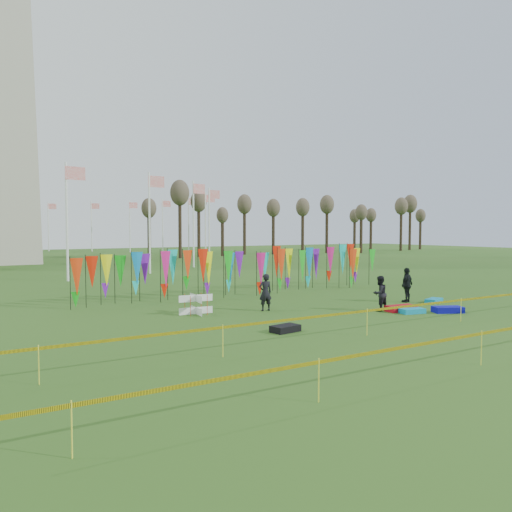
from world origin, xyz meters
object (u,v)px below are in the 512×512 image
kite_bag_turquoise (412,311)px  kite_bag_teal (434,301)px  kite_bag_blue (448,310)px  kite_bag_red (401,308)px  person_left (265,292)px  person_right (407,285)px  person_mid (380,293)px  kite_bag_black (285,328)px  box_kite (196,304)px

kite_bag_turquoise → kite_bag_teal: (3.25, 1.53, 0.00)m
kite_bag_blue → kite_bag_red: size_ratio=0.89×
person_left → kite_bag_red: person_left is taller
person_right → kite_bag_turquoise: 3.37m
person_left → person_mid: 4.89m
person_mid → kite_bag_black: (-5.94, -1.49, -0.64)m
person_left → kite_bag_teal: 8.44m
person_left → person_right: person_right is taller
person_right → kite_bag_blue: person_right is taller
person_mid → kite_bag_blue: size_ratio=1.26×
kite_bag_turquoise → kite_bag_teal: bearing=25.3°
kite_bag_turquoise → person_left: bearing=142.6°
box_kite → kite_bag_black: bearing=-76.9°
kite_bag_turquoise → box_kite: bearing=150.2°
kite_bag_black → person_left: bearing=66.3°
person_mid → kite_bag_black: bearing=9.0°
person_mid → person_left: bearing=-37.1°
kite_bag_blue → kite_bag_black: 8.11m
kite_bag_turquoise → kite_bag_red: kite_bag_red is taller
box_kite → person_right: 10.32m
box_kite → person_left: bearing=-14.2°
person_right → kite_bag_turquoise: size_ratio=1.62×
kite_bag_turquoise → kite_bag_black: kite_bag_black is taller
kite_bag_blue → kite_bag_red: 1.90m
kite_bag_turquoise → kite_bag_blue: bearing=-23.9°
person_left → kite_bag_black: bearing=74.7°
box_kite → person_mid: size_ratio=0.54×
box_kite → person_right: bearing=-11.9°
kite_bag_blue → kite_bag_black: size_ratio=1.22×
person_right → kite_bag_black: person_right is taller
person_mid → person_right: size_ratio=0.91×
person_left → kite_bag_blue: size_ratio=1.33×
box_kite → kite_bag_black: size_ratio=0.83×
person_right → person_left: bearing=-26.9°
person_mid → kite_bag_teal: 4.04m
person_left → kite_bag_black: size_ratio=1.62×
kite_bag_turquoise → kite_bag_blue: size_ratio=0.85×
person_left → person_mid: (4.15, -2.59, -0.04)m
kite_bag_teal → kite_bag_turquoise: bearing=-154.7°
person_left → kite_bag_blue: person_left is taller
box_kite → kite_bag_turquoise: 8.99m
person_right → box_kite: bearing=-27.9°
person_mid → kite_bag_turquoise: bearing=117.1°
person_right → kite_bag_black: 9.39m
person_left → kite_bag_red: (4.91, -3.10, -0.67)m
person_mid → person_right: 3.26m
person_left → kite_bag_turquoise: person_left is taller
kite_bag_turquoise → kite_bag_black: bearing=-177.0°
person_left → kite_bag_black: (-1.79, -4.08, -0.68)m
person_left → kite_bag_blue: bearing=153.7°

